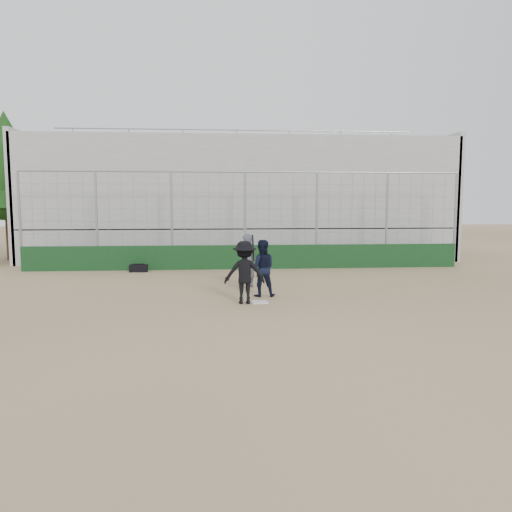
{
  "coord_description": "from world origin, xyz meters",
  "views": [
    {
      "loc": [
        -1.21,
        -13.6,
        2.8
      ],
      "look_at": [
        0.0,
        1.4,
        1.15
      ],
      "focal_mm": 35.0,
      "sensor_mm": 36.0,
      "label": 1
    }
  ],
  "objects": [
    {
      "name": "home_plate",
      "position": [
        0.0,
        0.0,
        0.01
      ],
      "size": [
        0.44,
        0.44,
        0.02
      ],
      "primitive_type": "cube",
      "color": "white",
      "rests_on": "ground"
    },
    {
      "name": "backstop",
      "position": [
        0.0,
        7.0,
        0.96
      ],
      "size": [
        18.1,
        0.25,
        4.04
      ],
      "color": "#103416",
      "rests_on": "ground"
    },
    {
      "name": "equipment_bag",
      "position": [
        -4.29,
        6.4,
        0.15
      ],
      "size": [
        0.71,
        0.33,
        0.34
      ],
      "color": "black",
      "rests_on": "ground"
    },
    {
      "name": "bleachers",
      "position": [
        0.0,
        11.95,
        2.92
      ],
      "size": [
        20.25,
        6.7,
        6.98
      ],
      "color": "#9F9F9F",
      "rests_on": "ground"
    },
    {
      "name": "ground",
      "position": [
        0.0,
        0.0,
        0.0
      ],
      "size": [
        90.0,
        90.0,
        0.0
      ],
      "primitive_type": "plane",
      "color": "olive",
      "rests_on": "ground"
    },
    {
      "name": "tree_left",
      "position": [
        -11.0,
        11.0,
        4.39
      ],
      "size": [
        4.48,
        4.48,
        7.0
      ],
      "color": "#332212",
      "rests_on": "ground"
    },
    {
      "name": "umpire",
      "position": [
        -0.22,
        2.54,
        0.79
      ],
      "size": [
        0.7,
        0.51,
        1.59
      ],
      "primitive_type": "imported",
      "rotation": [
        0.0,
        0.0,
        3.29
      ],
      "color": "#484D5B",
      "rests_on": "ground"
    },
    {
      "name": "batter_at_plate",
      "position": [
        -0.44,
        -0.07,
        0.86
      ],
      "size": [
        1.12,
        0.76,
        1.88
      ],
      "color": "black",
      "rests_on": "ground"
    },
    {
      "name": "catcher_crouched",
      "position": [
        0.12,
        0.87,
        0.57
      ],
      "size": [
        0.85,
        0.68,
        1.14
      ],
      "color": "black",
      "rests_on": "ground"
    }
  ]
}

